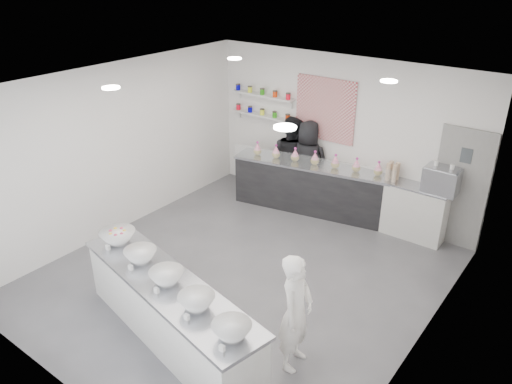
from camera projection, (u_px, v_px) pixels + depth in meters
floor at (242, 275)px, 7.88m from camera, size 6.00×6.00×0.00m
ceiling at (240, 87)px, 6.59m from camera, size 6.00×6.00×0.00m
back_wall at (340, 136)px, 9.39m from camera, size 5.50×0.00×5.50m
left_wall at (119, 149)px, 8.73m from camera, size 0.00×6.00×6.00m
right_wall at (428, 251)px, 5.74m from camera, size 0.00×6.00×6.00m
back_door at (460, 189)px, 8.31m from camera, size 0.88×0.04×2.10m
pattern_panel at (325, 110)px, 9.37m from camera, size 1.25×0.03×1.20m
jar_shelf_lower at (263, 115)px, 10.23m from camera, size 1.45×0.22×0.04m
jar_shelf_upper at (263, 95)px, 10.05m from camera, size 1.45×0.22×0.04m
preserve_jars at (262, 102)px, 10.10m from camera, size 1.45×0.10×0.56m
downlight_0 at (111, 88)px, 6.64m from camera, size 0.24×0.24×0.02m
downlight_1 at (285, 127)px, 5.12m from camera, size 0.24×0.24×0.02m
downlight_2 at (235, 58)px, 8.51m from camera, size 0.24×0.24×0.02m
downlight_3 at (389, 81)px, 6.99m from camera, size 0.24×0.24×0.02m
prep_counter at (170, 311)px, 6.42m from camera, size 3.28×1.37×0.87m
back_bar at (313, 188)px, 9.67m from camera, size 3.22×1.20×0.98m
sneeze_guard at (310, 163)px, 9.17m from camera, size 3.06×0.64×0.27m
espresso_ledge at (408, 210)px, 8.83m from camera, size 1.33×0.42×0.98m
espresso_machine at (442, 180)px, 8.26m from camera, size 0.57×0.39×0.43m
cup_stacks at (393, 171)px, 8.75m from camera, size 0.24×0.24×0.32m
prep_bowls at (167, 277)px, 6.19m from camera, size 3.09×1.16×0.18m
label_cards at (140, 306)px, 5.77m from camera, size 2.66×0.04×0.07m
cookie_bags at (315, 158)px, 9.39m from camera, size 2.54×0.67×0.28m
woman_prep at (296, 313)px, 5.87m from camera, size 0.45×0.61×1.54m
staff_left at (291, 158)px, 10.06m from camera, size 0.96×0.81×1.74m
staff_right at (307, 163)px, 9.86m from camera, size 0.96×0.77×1.72m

